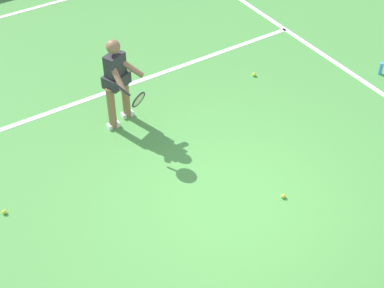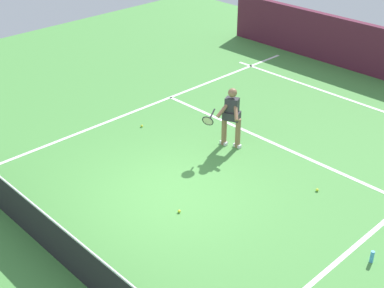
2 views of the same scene
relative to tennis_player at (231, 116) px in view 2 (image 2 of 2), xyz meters
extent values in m
plane|color=#4C9342|center=(-0.52, 2.41, -0.85)|extent=(24.60, 24.60, 0.00)
cube|color=white|center=(-0.52, -4.55, -0.84)|extent=(8.44, 0.10, 0.01)
cube|color=white|center=(-0.52, -0.89, -0.84)|extent=(7.44, 0.10, 0.01)
cube|color=white|center=(-4.24, 2.41, -0.84)|extent=(0.10, 16.92, 0.01)
cube|color=white|center=(3.20, 2.41, -0.84)|extent=(0.10, 16.92, 0.01)
cube|color=#232326|center=(-0.52, 5.36, -0.40)|extent=(7.96, 0.02, 0.90)
cube|color=white|center=(-0.52, 5.36, 0.08)|extent=(7.96, 0.02, 0.04)
cylinder|color=#8C6647|center=(-0.16, -0.10, -0.46)|extent=(0.13, 0.13, 0.78)
cylinder|color=#8C6647|center=(0.17, 0.04, -0.46)|extent=(0.13, 0.13, 0.78)
cube|color=white|center=(-0.16, -0.10, -0.81)|extent=(0.20, 0.10, 0.08)
cube|color=white|center=(0.17, 0.04, -0.81)|extent=(0.20, 0.10, 0.08)
cube|color=#2D2D33|center=(0.00, -0.03, 0.19)|extent=(0.37, 0.31, 0.52)
cube|color=#2D2D33|center=(0.00, -0.03, -0.01)|extent=(0.48, 0.41, 0.20)
sphere|color=#8C6647|center=(0.00, -0.03, 0.59)|extent=(0.22, 0.22, 0.22)
cylinder|color=#8C6647|center=(-0.19, 0.05, 0.21)|extent=(0.42, 0.39, 0.37)
cylinder|color=#8C6647|center=(0.08, 0.17, 0.21)|extent=(0.11, 0.48, 0.37)
cylinder|color=black|center=(0.15, 0.49, 0.17)|extent=(0.15, 0.28, 0.14)
torus|color=black|center=(0.04, 0.77, 0.11)|extent=(0.31, 0.22, 0.28)
cylinder|color=beige|center=(0.04, 0.77, 0.11)|extent=(0.26, 0.18, 0.23)
sphere|color=#D1E533|center=(-2.67, 0.11, -0.81)|extent=(0.07, 0.07, 0.07)
sphere|color=#D1E533|center=(2.32, 0.93, -0.81)|extent=(0.07, 0.07, 0.07)
sphere|color=#D1E533|center=(-1.15, 2.79, -0.81)|extent=(0.07, 0.07, 0.07)
cylinder|color=#4C9EE5|center=(-4.66, 1.30, -0.73)|extent=(0.07, 0.07, 0.24)
camera|label=1|loc=(3.11, 7.00, 5.24)|focal=54.80mm
camera|label=2|loc=(-7.80, 8.87, 5.84)|focal=50.78mm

